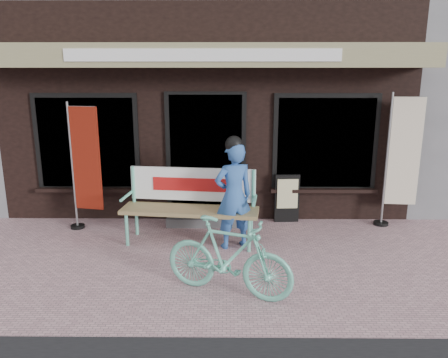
{
  "coord_description": "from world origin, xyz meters",
  "views": [
    {
      "loc": [
        0.37,
        -5.26,
        2.55
      ],
      "look_at": [
        0.32,
        0.7,
        1.05
      ],
      "focal_mm": 35.0,
      "sensor_mm": 36.0,
      "label": 1
    }
  ],
  "objects_px": {
    "person": "(234,194)",
    "nobori_cream": "(401,159)",
    "bench": "(191,200)",
    "nobori_red": "(84,166)",
    "menu_stand": "(287,198)",
    "bicycle": "(228,257)"
  },
  "relations": [
    {
      "from": "person",
      "to": "nobori_cream",
      "type": "bearing_deg",
      "value": -0.68
    },
    {
      "from": "bench",
      "to": "nobori_cream",
      "type": "xyz_separation_m",
      "value": [
        3.36,
        0.69,
        0.49
      ]
    },
    {
      "from": "bench",
      "to": "nobori_cream",
      "type": "distance_m",
      "value": 3.47
    },
    {
      "from": "nobori_red",
      "to": "menu_stand",
      "type": "distance_m",
      "value": 3.38
    },
    {
      "from": "person",
      "to": "menu_stand",
      "type": "distance_m",
      "value": 1.49
    },
    {
      "from": "person",
      "to": "nobori_cream",
      "type": "distance_m",
      "value": 2.9
    },
    {
      "from": "nobori_red",
      "to": "menu_stand",
      "type": "height_order",
      "value": "nobori_red"
    },
    {
      "from": "bicycle",
      "to": "nobori_red",
      "type": "distance_m",
      "value": 3.18
    },
    {
      "from": "menu_stand",
      "to": "nobori_cream",
      "type": "bearing_deg",
      "value": -8.56
    },
    {
      "from": "bicycle",
      "to": "nobori_cream",
      "type": "bearing_deg",
      "value": -28.19
    },
    {
      "from": "bench",
      "to": "person",
      "type": "distance_m",
      "value": 0.71
    },
    {
      "from": "menu_stand",
      "to": "bicycle",
      "type": "bearing_deg",
      "value": -114.98
    },
    {
      "from": "bench",
      "to": "person",
      "type": "xyz_separation_m",
      "value": [
        0.64,
        -0.26,
        0.16
      ]
    },
    {
      "from": "nobori_cream",
      "to": "bicycle",
      "type": "bearing_deg",
      "value": -135.4
    },
    {
      "from": "bench",
      "to": "nobori_cream",
      "type": "bearing_deg",
      "value": 18.22
    },
    {
      "from": "bench",
      "to": "person",
      "type": "relative_size",
      "value": 1.26
    },
    {
      "from": "bench",
      "to": "nobori_red",
      "type": "bearing_deg",
      "value": 171.82
    },
    {
      "from": "bench",
      "to": "nobori_red",
      "type": "height_order",
      "value": "nobori_red"
    },
    {
      "from": "bicycle",
      "to": "menu_stand",
      "type": "bearing_deg",
      "value": 0.19
    },
    {
      "from": "bicycle",
      "to": "menu_stand",
      "type": "xyz_separation_m",
      "value": [
        1.0,
        2.51,
        -0.04
      ]
    },
    {
      "from": "person",
      "to": "nobori_cream",
      "type": "xyz_separation_m",
      "value": [
        2.73,
        0.94,
        0.33
      ]
    },
    {
      "from": "nobori_cream",
      "to": "menu_stand",
      "type": "relative_size",
      "value": 2.65
    }
  ]
}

